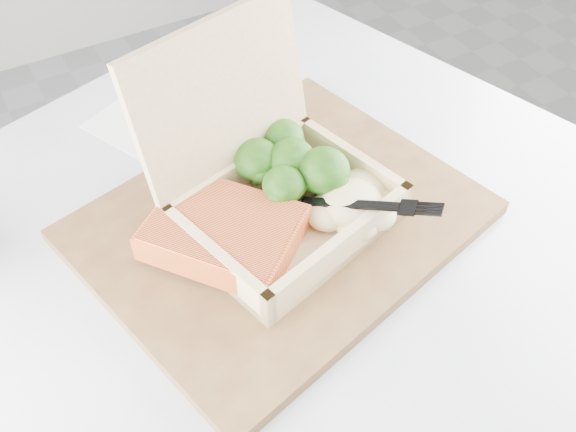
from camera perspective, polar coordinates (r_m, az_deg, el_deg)
cafe_table at (r=0.79m, az=0.07°, el=-13.11°), size 1.00×1.00×0.73m
serving_tray at (r=0.66m, az=-0.74°, el=-0.48°), size 0.44×0.38×0.02m
takeout_container at (r=0.63m, az=-1.91°, el=3.46°), size 0.24×0.23×0.19m
salmon_fillet at (r=0.61m, az=-5.73°, el=-1.44°), size 0.17×0.17×0.03m
broccoli_pile at (r=0.66m, az=0.33°, el=4.37°), size 0.13×0.13×0.05m
mashed_potatoes at (r=0.64m, az=5.70°, el=1.15°), size 0.10×0.09×0.03m
plastic_fork at (r=0.62m, az=3.86°, el=1.49°), size 0.10×0.12×0.03m
receipt at (r=0.79m, az=-12.16°, el=7.24°), size 0.14×0.18×0.00m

